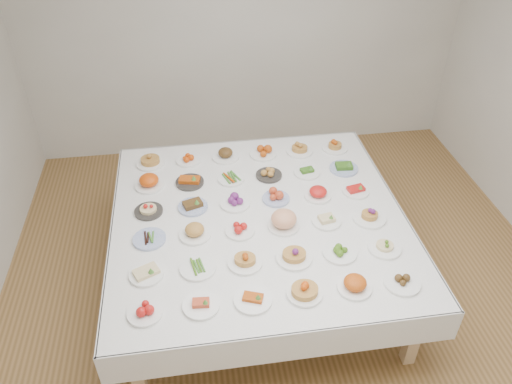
{
  "coord_description": "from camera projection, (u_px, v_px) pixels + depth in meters",
  "views": [
    {
      "loc": [
        -0.69,
        -2.96,
        3.39
      ],
      "look_at": [
        -0.21,
        0.31,
        0.88
      ],
      "focal_mm": 35.0,
      "sensor_mm": 36.0,
      "label": 1
    }
  ],
  "objects": [
    {
      "name": "dish_1",
      "position": [
        201.0,
        303.0,
        3.33
      ],
      "size": [
        0.25,
        0.25,
        0.09
      ],
      "color": "white",
      "rests_on": "display_table"
    },
    {
      "name": "room_envelope",
      "position": [
        293.0,
        104.0,
        3.36
      ],
      "size": [
        5.02,
        5.02,
        2.81
      ],
      "color": "olive",
      "rests_on": "ground"
    },
    {
      "name": "dish_25",
      "position": [
        189.0,
        179.0,
        4.44
      ],
      "size": [
        0.25,
        0.25,
        0.11
      ],
      "color": "#2E2C29",
      "rests_on": "display_table"
    },
    {
      "name": "dish_4",
      "position": [
        355.0,
        283.0,
        3.44
      ],
      "size": [
        0.24,
        0.24,
        0.12
      ],
      "color": "white",
      "rests_on": "display_table"
    },
    {
      "name": "dish_27",
      "position": [
        269.0,
        173.0,
        4.53
      ],
      "size": [
        0.23,
        0.23,
        0.09
      ],
      "color": "#2E2C29",
      "rests_on": "display_table"
    },
    {
      "name": "dish_29",
      "position": [
        344.0,
        165.0,
        4.61
      ],
      "size": [
        0.26,
        0.26,
        0.11
      ],
      "color": "#4C66B2",
      "rests_on": "display_table"
    },
    {
      "name": "dish_2",
      "position": [
        253.0,
        297.0,
        3.37
      ],
      "size": [
        0.26,
        0.26,
        0.1
      ],
      "color": "white",
      "rests_on": "display_table"
    },
    {
      "name": "dish_9",
      "position": [
        294.0,
        251.0,
        3.66
      ],
      "size": [
        0.26,
        0.26,
        0.17
      ],
      "color": "white",
      "rests_on": "display_table"
    },
    {
      "name": "dish_23",
      "position": [
        356.0,
        189.0,
        4.34
      ],
      "size": [
        0.23,
        0.23,
        0.09
      ],
      "color": "white",
      "rests_on": "display_table"
    },
    {
      "name": "dish_16",
      "position": [
        326.0,
        219.0,
        4.02
      ],
      "size": [
        0.23,
        0.23,
        0.09
      ],
      "color": "white",
      "rests_on": "display_table"
    },
    {
      "name": "dish_11",
      "position": [
        385.0,
        244.0,
        3.76
      ],
      "size": [
        0.25,
        0.25,
        0.12
      ],
      "color": "white",
      "rests_on": "display_table"
    },
    {
      "name": "dish_8",
      "position": [
        245.0,
        257.0,
        3.63
      ],
      "size": [
        0.25,
        0.25,
        0.14
      ],
      "color": "white",
      "rests_on": "display_table"
    },
    {
      "name": "dish_22",
      "position": [
        318.0,
        192.0,
        4.28
      ],
      "size": [
        0.23,
        0.23,
        0.12
      ],
      "color": "white",
      "rests_on": "display_table"
    },
    {
      "name": "dish_13",
      "position": [
        195.0,
        230.0,
        3.88
      ],
      "size": [
        0.25,
        0.25,
        0.13
      ],
      "color": "white",
      "rests_on": "display_table"
    },
    {
      "name": "dish_28",
      "position": [
        307.0,
        170.0,
        4.57
      ],
      "size": [
        0.24,
        0.24,
        0.09
      ],
      "color": "white",
      "rests_on": "display_table"
    },
    {
      "name": "display_table",
      "position": [
        259.0,
        221.0,
        4.15
      ],
      "size": [
        2.41,
        2.41,
        0.75
      ],
      "color": "white",
      "rests_on": "ground"
    },
    {
      "name": "dish_31",
      "position": [
        188.0,
        158.0,
        4.73
      ],
      "size": [
        0.23,
        0.23,
        0.1
      ],
      "color": "white",
      "rests_on": "display_table"
    },
    {
      "name": "dish_19",
      "position": [
        193.0,
        204.0,
        4.16
      ],
      "size": [
        0.25,
        0.25,
        0.11
      ],
      "color": "#4C66B2",
      "rests_on": "display_table"
    },
    {
      "name": "dish_30",
      "position": [
        150.0,
        157.0,
        4.67
      ],
      "size": [
        0.27,
        0.27,
        0.16
      ],
      "color": "white",
      "rests_on": "display_table"
    },
    {
      "name": "dish_20",
      "position": [
        235.0,
        200.0,
        4.2
      ],
      "size": [
        0.25,
        0.25,
        0.11
      ],
      "color": "white",
      "rests_on": "display_table"
    },
    {
      "name": "dish_10",
      "position": [
        340.0,
        249.0,
        3.73
      ],
      "size": [
        0.26,
        0.26,
        0.11
      ],
      "color": "white",
      "rests_on": "display_table"
    },
    {
      "name": "dish_0",
      "position": [
        144.0,
        310.0,
        3.27
      ],
      "size": [
        0.23,
        0.23,
        0.1
      ],
      "color": "white",
      "rests_on": "display_table"
    },
    {
      "name": "dish_7",
      "position": [
        198.0,
        267.0,
        3.61
      ],
      "size": [
        0.26,
        0.26,
        0.06
      ],
      "color": "white",
      "rests_on": "display_table"
    },
    {
      "name": "dish_3",
      "position": [
        305.0,
        288.0,
        3.39
      ],
      "size": [
        0.25,
        0.25,
        0.15
      ],
      "color": "white",
      "rests_on": "display_table"
    },
    {
      "name": "dish_15",
      "position": [
        284.0,
        219.0,
        3.95
      ],
      "size": [
        0.27,
        0.27,
        0.16
      ],
      "color": "white",
      "rests_on": "display_table"
    },
    {
      "name": "dish_21",
      "position": [
        276.0,
        195.0,
        4.25
      ],
      "size": [
        0.23,
        0.23,
        0.1
      ],
      "color": "#4C66B2",
      "rests_on": "display_table"
    },
    {
      "name": "dish_34",
      "position": [
        300.0,
        146.0,
        4.84
      ],
      "size": [
        0.26,
        0.25,
        0.15
      ],
      "color": "white",
      "rests_on": "display_table"
    },
    {
      "name": "dish_6",
      "position": [
        146.0,
        271.0,
        3.55
      ],
      "size": [
        0.25,
        0.25,
        0.11
      ],
      "color": "white",
      "rests_on": "display_table"
    },
    {
      "name": "dish_24",
      "position": [
        149.0,
        179.0,
        4.39
      ],
      "size": [
        0.27,
        0.27,
        0.16
      ],
      "color": "white",
      "rests_on": "display_table"
    },
    {
      "name": "dish_17",
      "position": [
        370.0,
        213.0,
        4.03
      ],
      "size": [
        0.27,
        0.27,
        0.14
      ],
      "color": "white",
      "rests_on": "display_table"
    },
    {
      "name": "dish_33",
      "position": [
        263.0,
        150.0,
        4.81
      ],
      "size": [
        0.25,
        0.25,
        0.12
      ],
      "color": "white",
      "rests_on": "display_table"
    },
    {
      "name": "dish_12",
      "position": [
        149.0,
        238.0,
        3.86
      ],
      "size": [
        0.25,
        0.25,
        0.05
      ],
      "color": "#4C66B2",
      "rests_on": "display_table"
    },
    {
      "name": "dish_26",
      "position": [
        231.0,
        178.0,
        4.5
      ],
      "size": [
        0.24,
        0.23,
        0.06
      ],
      "color": "white",
      "rests_on": "display_table"
    },
    {
      "name": "dish_14",
      "position": [
        240.0,
        227.0,
        3.92
      ],
      "size": [
        0.23,
        0.23,
        0.11
      ],
      "color": "white",
      "rests_on": "display_table"
    },
    {
      "name": "dish_35",
      "position": [
        335.0,
        145.0,
        4.89
      ],
      "size": [
        0.25,
        0.25,
        0.13
      ],
      "color": "white",
      "rests_on": "display_table"
    },
    {
      "name": "dish_32",
      "position": [
        225.0,
        153.0,
        4.76
      ],
      "size": [
        0.26,
        0.26,
        0.13
      ],
      "color": "white",
      "rests_on": "display_table"
    },
    {
      "name": "dish_5",
      "position": [
        403.0,
        280.0,
        3.49
      ],
      "size": [
        0.26,
        0.26,
        0.1
      ],
      "color": "white",
      "rests_on": "display_table"
    },
    {
      "name": "dish_18",
      "position": [
        148.0,
        208.0,
        4.11
      ],
      "size": [
        0.23,
        0.23,
        0.11
      ],
      "color": "#2E2C29",
      "rests_on": "display_table"
    }
  ]
}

